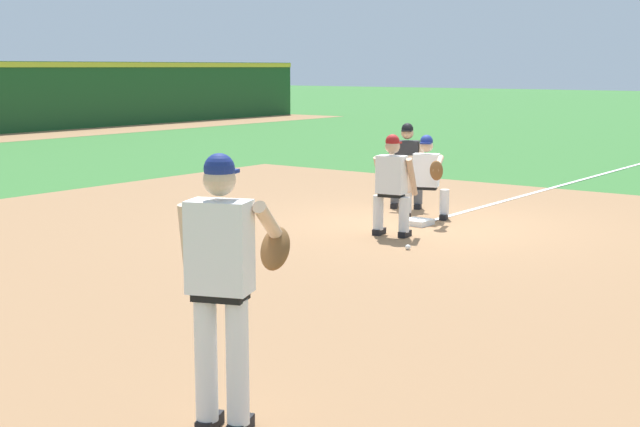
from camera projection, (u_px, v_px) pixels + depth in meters
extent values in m
plane|color=#336B2D|center=(418.00, 225.00, 13.65)|extent=(160.00, 160.00, 0.00)
cube|color=#936B47|center=(359.00, 287.00, 9.77)|extent=(18.00, 18.00, 0.01)
cube|color=white|center=(574.00, 182.00, 18.69)|extent=(12.79, 0.10, 0.00)
cube|color=white|center=(418.00, 222.00, 13.64)|extent=(0.38, 0.38, 0.09)
sphere|color=white|center=(408.00, 247.00, 11.78)|extent=(0.07, 0.07, 0.07)
cube|color=black|center=(210.00, 423.00, 5.96)|extent=(0.28, 0.20, 0.09)
cylinder|color=white|center=(206.00, 359.00, 5.84)|extent=(0.15, 0.15, 0.84)
cube|color=black|center=(241.00, 426.00, 5.90)|extent=(0.28, 0.20, 0.09)
cylinder|color=white|center=(238.00, 362.00, 5.79)|extent=(0.15, 0.15, 0.84)
cube|color=black|center=(220.00, 295.00, 5.74)|extent=(0.31, 0.39, 0.06)
cube|color=white|center=(220.00, 247.00, 5.69)|extent=(0.37, 0.46, 0.60)
sphere|color=#DBB28E|center=(219.00, 180.00, 5.64)|extent=(0.21, 0.21, 0.21)
sphere|color=navy|center=(219.00, 169.00, 5.63)|extent=(0.20, 0.20, 0.20)
cube|color=navy|center=(225.00, 171.00, 5.72)|extent=(0.16, 0.20, 0.02)
cylinder|color=#DBB28E|center=(188.00, 246.00, 5.83)|extent=(0.21, 0.15, 0.59)
cylinder|color=#DBB28E|center=(271.00, 226.00, 5.89)|extent=(0.52, 0.28, 0.41)
ellipsoid|color=brown|center=(275.00, 248.00, 6.00)|extent=(0.35, 0.30, 0.34)
cube|color=black|center=(444.00, 217.00, 14.11)|extent=(0.28, 0.20, 0.09)
cylinder|color=white|center=(444.00, 202.00, 14.11)|extent=(0.15, 0.15, 0.40)
cube|color=black|center=(406.00, 215.00, 14.27)|extent=(0.28, 0.20, 0.09)
cylinder|color=white|center=(407.00, 200.00, 14.27)|extent=(0.15, 0.15, 0.40)
cube|color=black|center=(426.00, 188.00, 14.16)|extent=(0.31, 0.39, 0.06)
cube|color=white|center=(426.00, 170.00, 14.11)|extent=(0.37, 0.46, 0.52)
sphere|color=#DBB28E|center=(426.00, 146.00, 14.03)|extent=(0.21, 0.21, 0.21)
sphere|color=navy|center=(427.00, 141.00, 14.02)|extent=(0.20, 0.20, 0.20)
cube|color=navy|center=(426.00, 143.00, 13.93)|extent=(0.16, 0.20, 0.02)
cylinder|color=#DBB28E|center=(438.00, 164.00, 13.63)|extent=(0.58, 0.30, 0.24)
cylinder|color=#DBB28E|center=(409.00, 174.00, 14.09)|extent=(0.25, 0.17, 0.58)
ellipsoid|color=brown|center=(436.00, 171.00, 13.43)|extent=(0.28, 0.27, 0.35)
cube|color=black|center=(379.00, 232.00, 12.86)|extent=(0.27, 0.15, 0.09)
cylinder|color=white|center=(378.00, 212.00, 12.78)|extent=(0.15, 0.15, 0.50)
cube|color=black|center=(405.00, 234.00, 12.68)|extent=(0.27, 0.15, 0.09)
cylinder|color=white|center=(404.00, 215.00, 12.60)|extent=(0.15, 0.15, 0.50)
cube|color=black|center=(391.00, 195.00, 12.65)|extent=(0.25, 0.37, 0.06)
cube|color=white|center=(392.00, 175.00, 12.60)|extent=(0.30, 0.43, 0.54)
sphere|color=tan|center=(392.00, 146.00, 12.55)|extent=(0.21, 0.21, 0.21)
sphere|color=maroon|center=(393.00, 141.00, 12.54)|extent=(0.20, 0.20, 0.20)
cube|color=maroon|center=(395.00, 143.00, 12.62)|extent=(0.13, 0.18, 0.02)
cylinder|color=tan|center=(380.00, 175.00, 12.85)|extent=(0.34, 0.14, 0.56)
cylinder|color=tan|center=(412.00, 177.00, 12.62)|extent=(0.34, 0.14, 0.56)
cube|color=black|center=(418.00, 206.00, 15.20)|extent=(0.28, 0.21, 0.09)
cylinder|color=#515154|center=(418.00, 189.00, 15.19)|extent=(0.15, 0.15, 0.50)
cube|color=black|center=(394.00, 205.00, 15.29)|extent=(0.28, 0.21, 0.09)
cylinder|color=#515154|center=(395.00, 189.00, 15.28)|extent=(0.15, 0.15, 0.50)
cube|color=black|center=(407.00, 173.00, 15.19)|extent=(0.32, 0.39, 0.06)
cube|color=#232326|center=(407.00, 156.00, 15.14)|extent=(0.38, 0.46, 0.54)
sphere|color=tan|center=(407.00, 133.00, 15.06)|extent=(0.21, 0.21, 0.21)
sphere|color=black|center=(407.00, 129.00, 15.05)|extent=(0.20, 0.20, 0.20)
cube|color=black|center=(407.00, 131.00, 14.97)|extent=(0.17, 0.20, 0.02)
cylinder|color=tan|center=(421.00, 160.00, 14.95)|extent=(0.33, 0.22, 0.56)
cylinder|color=tan|center=(391.00, 159.00, 15.06)|extent=(0.33, 0.22, 0.56)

